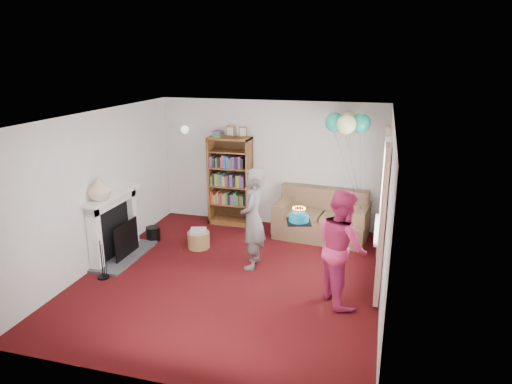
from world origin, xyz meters
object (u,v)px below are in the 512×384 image
(bookcase, at_px, (231,181))
(person_magenta, at_px, (342,247))
(sofa, at_px, (322,219))
(person_striped, at_px, (253,219))
(birthday_cake, at_px, (299,218))

(bookcase, distance_m, person_magenta, 3.56)
(sofa, height_order, person_striped, person_striped)
(sofa, relative_size, birthday_cake, 5.02)
(person_magenta, distance_m, birthday_cake, 0.72)
(birthday_cake, bearing_deg, sofa, 88.25)
(birthday_cake, bearing_deg, bookcase, 127.15)
(sofa, distance_m, birthday_cake, 2.33)
(bookcase, bearing_deg, birthday_cake, -52.85)
(person_magenta, bearing_deg, birthday_cake, 47.11)
(bookcase, height_order, person_magenta, bookcase)
(bookcase, height_order, person_striped, bookcase)
(person_magenta, xyz_separation_m, birthday_cake, (-0.63, 0.15, 0.30))
(birthday_cake, bearing_deg, person_striped, 145.69)
(bookcase, relative_size, person_magenta, 1.22)
(bookcase, distance_m, sofa, 1.99)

